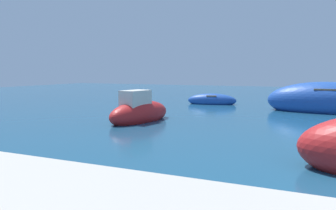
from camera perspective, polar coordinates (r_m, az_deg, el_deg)
moored_boat_0 at (r=13.93m, az=-5.05°, el=-1.26°), size 1.91×3.69×1.60m
moored_boat_1 at (r=18.91m, az=26.00°, el=0.60°), size 6.02×2.50×2.04m
moored_boat_5 at (r=21.22m, az=7.71°, el=0.82°), size 3.25×1.50×0.89m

